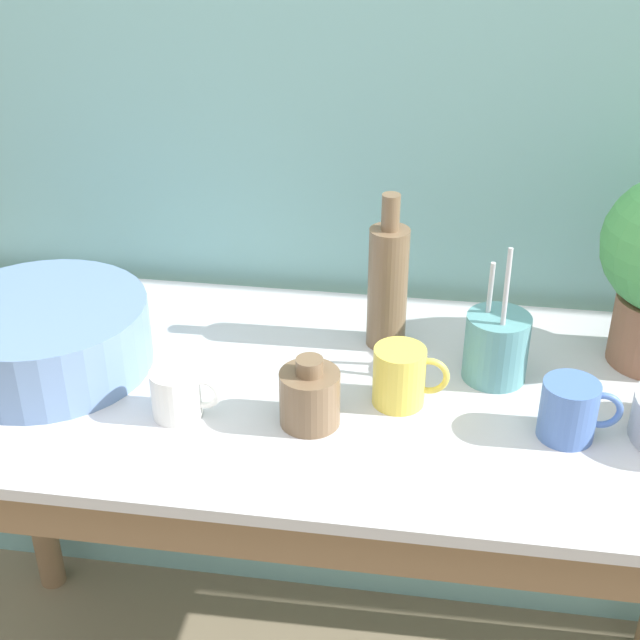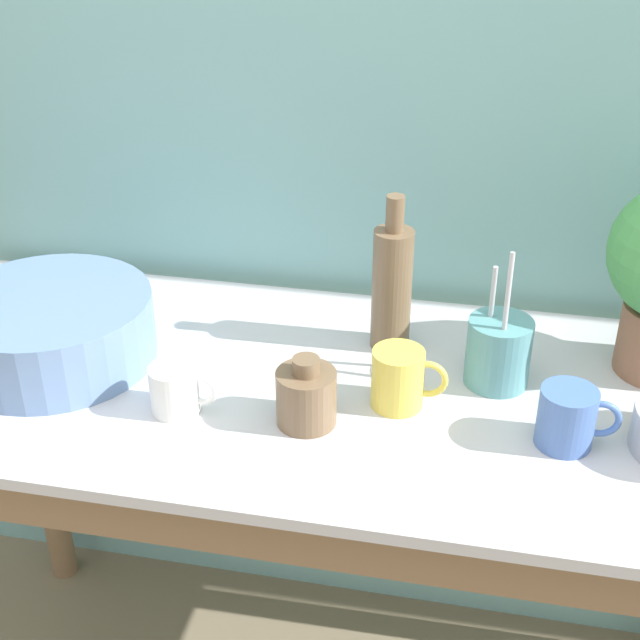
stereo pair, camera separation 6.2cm
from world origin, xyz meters
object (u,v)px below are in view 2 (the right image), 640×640
Objects in this scene: bottle_tall at (392,286)px; utensil_cup at (498,351)px; mug_yellow at (399,378)px; bowl_wash_large at (51,329)px; mug_blue at (568,418)px; mug_white at (176,389)px; bottle_short at (308,396)px.

bottle_tall is 1.16× the size of utensil_cup.
mug_yellow is 0.50× the size of utensil_cup.
bowl_wash_large is at bearing -164.07° from bottle_tall.
mug_blue is 0.58m from mug_white.
mug_yellow is (0.33, 0.08, 0.01)m from mug_white.
bowl_wash_large is at bearing 175.25° from mug_blue.
bowl_wash_large is 0.47m from bottle_short.
mug_blue is (0.84, -0.07, -0.01)m from bowl_wash_large.
mug_white is at bearing -159.65° from utensil_cup.
bottle_tall reaches higher than mug_blue.
bottle_tall is 0.40m from mug_white.
mug_yellow is at bearing -146.96° from utensil_cup.
bowl_wash_large reaches higher than bottle_short.
bottle_short is at bearing -11.35° from bowl_wash_large.
bottle_short is at bearing -148.61° from utensil_cup.
mug_white is 0.34m from mug_yellow.
mug_yellow is at bearing 168.78° from mug_blue.
bowl_wash_large is 3.17× the size of mug_white.
mug_yellow is at bearing 13.92° from mug_white.
mug_yellow is at bearing 29.42° from bottle_short.
mug_yellow reaches higher than mug_white.
utensil_cup is (0.27, 0.17, 0.01)m from bottle_short.
mug_blue is at bearing -11.22° from mug_yellow.
mug_white is at bearing -138.70° from bottle_tall.
utensil_cup reaches higher than bottle_short.
utensil_cup reaches higher than bowl_wash_large.
bowl_wash_large is 0.84m from mug_blue.
bottle_tall is 2.32× the size of mug_blue.
mug_white is (-0.58, -0.03, -0.01)m from mug_blue.
mug_yellow is (-0.25, 0.05, 0.00)m from mug_blue.
bottle_tall is 0.21m from utensil_cup.
bottle_short is at bearing 2.82° from mug_white.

